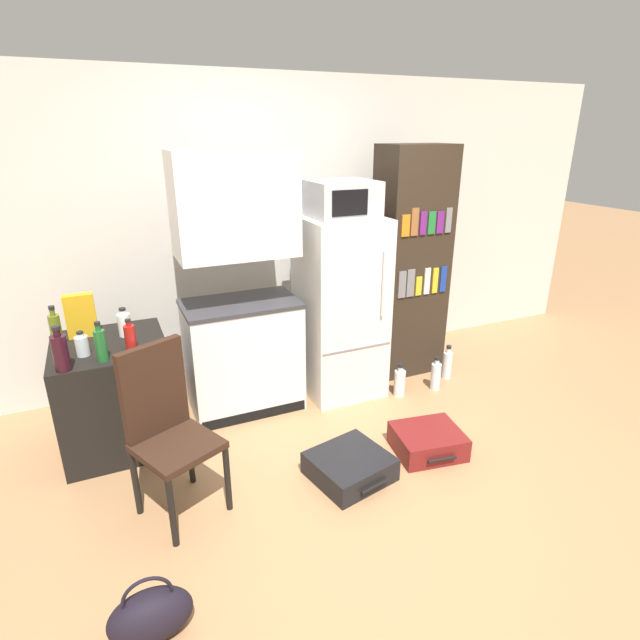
% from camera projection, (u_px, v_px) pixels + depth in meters
% --- Properties ---
extents(ground_plane, '(24.00, 24.00, 0.00)m').
position_uv_depth(ground_plane, '(387.00, 489.00, 3.07)').
color(ground_plane, '#A3754C').
extents(wall_back, '(6.40, 0.10, 2.51)m').
position_uv_depth(wall_back, '(296.00, 229.00, 4.41)').
color(wall_back, beige).
rests_on(wall_back, ground_plane).
extents(side_table, '(0.72, 0.75, 0.75)m').
position_uv_depth(side_table, '(116.00, 393.00, 3.44)').
color(side_table, black).
rests_on(side_table, ground_plane).
extents(kitchen_hutch, '(0.86, 0.52, 1.95)m').
position_uv_depth(kitchen_hutch, '(240.00, 297.00, 3.70)').
color(kitchen_hutch, white).
rests_on(kitchen_hutch, ground_plane).
extents(refrigerator, '(0.61, 0.64, 1.46)m').
position_uv_depth(refrigerator, '(340.00, 308.00, 4.03)').
color(refrigerator, silver).
rests_on(refrigerator, ground_plane).
extents(microwave, '(0.48, 0.44, 0.27)m').
position_uv_depth(microwave, '(342.00, 199.00, 3.72)').
color(microwave, '#B7B7BC').
rests_on(microwave, refrigerator).
extents(bookshelf, '(0.59, 0.40, 1.97)m').
position_uv_depth(bookshelf, '(410.00, 264.00, 4.31)').
color(bookshelf, '#2D2319').
rests_on(bookshelf, ground_plane).
extents(bottle_ketchup_red, '(0.07, 0.07, 0.20)m').
position_uv_depth(bottle_ketchup_red, '(130.00, 336.00, 3.19)').
color(bottle_ketchup_red, '#AD1914').
rests_on(bottle_ketchup_red, side_table).
extents(bottle_green_tall, '(0.07, 0.07, 0.25)m').
position_uv_depth(bottle_green_tall, '(101.00, 345.00, 3.02)').
color(bottle_green_tall, '#1E6028').
rests_on(bottle_green_tall, side_table).
extents(bottle_olive_oil, '(0.07, 0.07, 0.29)m').
position_uv_depth(bottle_olive_oil, '(56.00, 331.00, 3.19)').
color(bottle_olive_oil, '#566619').
rests_on(bottle_olive_oil, side_table).
extents(bottle_clear_short, '(0.08, 0.08, 0.16)m').
position_uv_depth(bottle_clear_short, '(82.00, 345.00, 3.10)').
color(bottle_clear_short, silver).
rests_on(bottle_clear_short, side_table).
extents(bottle_wine_dark, '(0.09, 0.09, 0.28)m').
position_uv_depth(bottle_wine_dark, '(61.00, 352.00, 2.89)').
color(bottle_wine_dark, black).
rests_on(bottle_wine_dark, side_table).
extents(bottle_milk_white, '(0.09, 0.09, 0.20)m').
position_uv_depth(bottle_milk_white, '(124.00, 324.00, 3.40)').
color(bottle_milk_white, white).
rests_on(bottle_milk_white, side_table).
extents(bowl, '(0.14, 0.14, 0.04)m').
position_uv_depth(bowl, '(148.00, 351.00, 3.14)').
color(bowl, silver).
rests_on(bowl, side_table).
extents(cereal_box, '(0.19, 0.07, 0.30)m').
position_uv_depth(cereal_box, '(81.00, 316.00, 3.36)').
color(cereal_box, gold).
rests_on(cereal_box, side_table).
extents(chair, '(0.53, 0.53, 1.00)m').
position_uv_depth(chair, '(165.00, 420.00, 2.76)').
color(chair, black).
rests_on(chair, ground_plane).
extents(suitcase_large_flat, '(0.54, 0.53, 0.15)m').
position_uv_depth(suitcase_large_flat, '(350.00, 466.00, 3.16)').
color(suitcase_large_flat, black).
rests_on(suitcase_large_flat, ground_plane).
extents(suitcase_small_flat, '(0.50, 0.46, 0.16)m').
position_uv_depth(suitcase_small_flat, '(428.00, 441.00, 3.41)').
color(suitcase_small_flat, maroon).
rests_on(suitcase_small_flat, ground_plane).
extents(handbag, '(0.36, 0.20, 0.33)m').
position_uv_depth(handbag, '(151.00, 615.00, 2.14)').
color(handbag, black).
rests_on(handbag, ground_plane).
extents(water_bottle_front, '(0.08, 0.08, 0.31)m').
position_uv_depth(water_bottle_front, '(447.00, 364.00, 4.42)').
color(water_bottle_front, silver).
rests_on(water_bottle_front, ground_plane).
extents(water_bottle_middle, '(0.09, 0.09, 0.28)m').
position_uv_depth(water_bottle_middle, '(400.00, 382.00, 4.12)').
color(water_bottle_middle, silver).
rests_on(water_bottle_middle, ground_plane).
extents(water_bottle_back, '(0.08, 0.08, 0.30)m').
position_uv_depth(water_bottle_back, '(436.00, 375.00, 4.22)').
color(water_bottle_back, silver).
rests_on(water_bottle_back, ground_plane).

